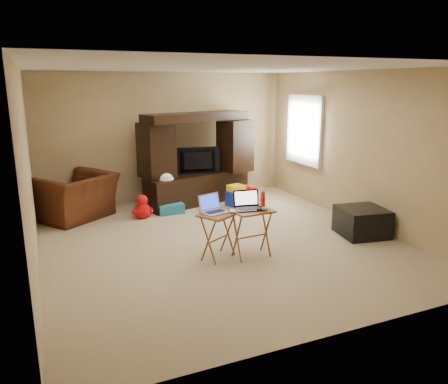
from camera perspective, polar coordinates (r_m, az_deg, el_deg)
name	(u,v)px	position (r m, az deg, el deg)	size (l,w,h in m)	color
floor	(219,241)	(6.58, -0.69, -6.38)	(5.50, 5.50, 0.00)	#C6B689
ceiling	(218,68)	(6.16, -0.77, 15.94)	(5.50, 5.50, 0.00)	silver
wall_back	(165,137)	(8.83, -7.66, 7.15)	(5.00, 5.00, 0.00)	tan
wall_front	(340,208)	(3.92, 14.94, -1.99)	(5.00, 5.00, 0.00)	tan
wall_left	(28,172)	(5.79, -24.25, 2.37)	(5.50, 5.50, 0.00)	tan
wall_right	(358,148)	(7.56, 17.13, 5.49)	(5.50, 5.50, 0.00)	tan
window_pane	(305,130)	(8.76, 10.53, 7.97)	(1.20, 1.20, 0.00)	white
window_frame	(304,130)	(8.75, 10.42, 7.97)	(0.06, 1.14, 1.34)	white
entertainment_center	(197,159)	(8.43, -3.50, 4.36)	(2.14, 0.54, 1.75)	black
television	(198,161)	(8.39, -3.39, 4.07)	(0.89, 0.12, 0.51)	black
recliner	(75,197)	(7.95, -18.88, -0.58)	(1.20, 1.05, 0.78)	#4A210F
child_rocker	(169,196)	(7.97, -7.22, -0.47)	(0.47, 0.53, 0.62)	#19698E
plush_toy	(142,206)	(7.71, -10.63, -1.85)	(0.39, 0.32, 0.43)	red
push_toy	(241,195)	(8.35, 2.23, -0.39)	(0.57, 0.40, 0.42)	#1732B9
ottoman	(362,222)	(7.08, 17.57, -3.71)	(0.67, 0.67, 0.43)	black
tray_table_left	(218,236)	(5.86, -0.75, -5.74)	(0.48, 0.39, 0.63)	#935923
tray_table_right	(252,233)	(5.91, 3.64, -5.40)	(0.51, 0.41, 0.67)	#995C25
laptop_left	(215,204)	(5.74, -1.16, -1.61)	(0.33, 0.27, 0.24)	silver
laptop_right	(249,201)	(5.77, 3.27, -1.16)	(0.35, 0.29, 0.24)	black
mouse_left	(234,211)	(5.76, 1.25, -2.52)	(0.08, 0.13, 0.05)	white
mouse_right	(265,209)	(5.75, 5.39, -2.21)	(0.09, 0.14, 0.06)	#47474D
water_bottle	(263,199)	(5.94, 5.08, -0.94)	(0.07, 0.07, 0.20)	red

